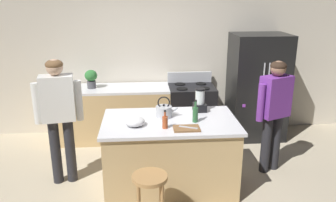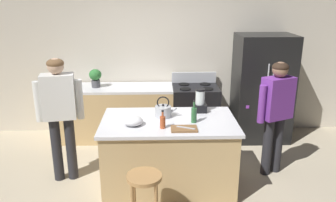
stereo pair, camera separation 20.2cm
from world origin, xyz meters
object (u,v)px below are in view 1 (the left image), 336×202
Objects in this scene: stove_range at (191,111)px; bottle_cooking_sauce at (165,122)px; person_by_sink_right at (274,106)px; bar_stool at (150,188)px; kitchen_island at (170,154)px; cutting_board at (187,128)px; tea_kettle at (164,111)px; blender_appliance at (200,102)px; chef_knife at (188,127)px; person_by_island_left at (59,110)px; potted_plant at (91,78)px; mixing_bowl at (135,121)px; bottle_olive_oil at (195,114)px; refrigerator at (257,87)px.

bottle_cooking_sauce reaches higher than stove_range.
person_by_sink_right is 2.10m from bar_stool.
bar_stool is (-0.27, -0.85, 0.05)m from kitchen_island.
bar_stool is at bearing -128.31° from cutting_board.
tea_kettle reaches higher than stove_range.
blender_appliance is (-1.01, 0.00, 0.09)m from person_by_sink_right.
kitchen_island is at bearing 145.59° from chef_knife.
kitchen_island is at bearing -9.23° from person_by_island_left.
stove_range is 1.91m from chef_knife.
potted_plant reaches higher than cutting_board.
kitchen_island is at bearing 72.67° from bottle_cooking_sauce.
blender_appliance is 1.30× the size of mixing_bowl.
bottle_olive_oil is (1.44, -1.63, -0.07)m from potted_plant.
chef_knife is at bearing -99.53° from stove_range.
bottle_olive_oil is (-1.13, -0.38, 0.07)m from person_by_sink_right.
bottle_cooking_sauce is (1.07, -1.80, -0.09)m from potted_plant.
mixing_bowl is at bearing -143.63° from tea_kettle.
bottle_cooking_sauce is (-1.67, -1.75, 0.10)m from refrigerator.
person_by_island_left is 1.69m from bottle_olive_oil.
person_by_sink_right reaches higher than stove_range.
person_by_island_left is at bearing 170.77° from kitchen_island.
person_by_sink_right is 5.19× the size of cutting_board.
kitchen_island is 5.95× the size of bottle_olive_oil.
stove_range is 1.91m from cutting_board.
kitchen_island is at bearing 72.26° from bar_stool.
kitchen_island is 1.51× the size of stove_range.
bottle_cooking_sauce is 0.37m from tea_kettle.
stove_range is 0.70× the size of person_by_sink_right.
bottle_olive_oil reaches higher than chef_knife.
person_by_sink_right is at bearing 1.70° from person_by_island_left.
person_by_sink_right reaches higher than cutting_board.
refrigerator is at bearing 46.25° from bottle_cooking_sauce.
blender_appliance is at bearing -38.46° from potted_plant.
chef_knife is at bearing -58.42° from kitchen_island.
person_by_island_left is 1.35m from potted_plant.
chef_knife reaches higher than cutting_board.
person_by_island_left is 1.61m from bar_stool.
potted_plant is 2.27m from cutting_board.
potted_plant is 2.28m from chef_knife.
bottle_cooking_sauce is at bearing -19.97° from person_by_island_left.
tea_kettle is at bearing 77.93° from bar_stool.
person_by_island_left is at bearing 161.19° from cutting_board.
mixing_bowl is at bearing 165.34° from cutting_board.
potted_plant is at bearing 80.48° from person_by_island_left.
blender_appliance is (1.79, 0.09, 0.04)m from person_by_island_left.
kitchen_island is 0.59m from chef_knife.
cutting_board is at bearing 51.69° from bar_stool.
kitchen_island is at bearing -167.90° from person_by_sink_right.
chef_knife is (-0.11, -0.22, -0.08)m from bottle_olive_oil.
bar_stool is at bearing -126.35° from bottle_olive_oil.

